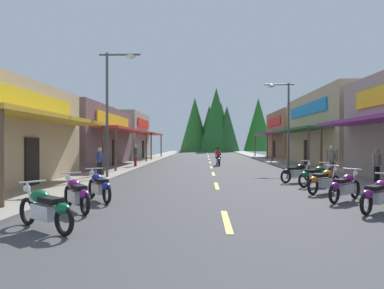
% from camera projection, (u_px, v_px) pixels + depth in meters
% --- Properties ---
extents(ground, '(10.38, 85.58, 0.10)m').
position_uv_depth(ground, '(211.00, 166.00, 28.74)').
color(ground, '#424244').
extents(sidewalk_left, '(2.52, 85.58, 0.12)m').
position_uv_depth(sidewalk_left, '(135.00, 164.00, 28.97)').
color(sidewalk_left, gray).
rests_on(sidewalk_left, ground).
extents(sidewalk_right, '(2.52, 85.58, 0.12)m').
position_uv_depth(sidewalk_right, '(288.00, 164.00, 28.50)').
color(sidewalk_right, gray).
rests_on(sidewalk_right, ground).
extents(centerline_dashes, '(0.16, 63.46, 0.01)m').
position_uv_depth(centerline_dashes, '(210.00, 162.00, 32.82)').
color(centerline_dashes, '#E0C64C').
rests_on(centerline_dashes, ground).
extents(storefront_left_middle, '(9.37, 13.02, 4.66)m').
position_uv_depth(storefront_left_middle, '(68.00, 137.00, 27.30)').
color(storefront_left_middle, brown).
rests_on(storefront_left_middle, ground).
extents(storefront_left_far, '(7.82, 9.56, 5.29)m').
position_uv_depth(storefront_left_far, '(118.00, 136.00, 40.01)').
color(storefront_left_far, gray).
rests_on(storefront_left_far, ground).
extents(storefront_right_middle, '(8.37, 13.25, 5.82)m').
position_uv_depth(storefront_right_middle, '(348.00, 130.00, 27.40)').
color(storefront_right_middle, tan).
rests_on(storefront_right_middle, ground).
extents(storefront_right_far, '(10.23, 10.18, 5.53)m').
position_uv_depth(storefront_right_far, '(310.00, 135.00, 40.23)').
color(storefront_right_far, olive).
rests_on(storefront_right_far, ground).
extents(streetlamp_left, '(2.14, 0.30, 6.55)m').
position_uv_depth(streetlamp_left, '(113.00, 97.00, 17.72)').
color(streetlamp_left, '#474C51').
rests_on(streetlamp_left, ground).
extents(streetlamp_right, '(2.14, 0.30, 6.22)m').
position_uv_depth(streetlamp_right, '(284.00, 113.00, 24.87)').
color(streetlamp_right, '#474C51').
rests_on(streetlamp_right, ground).
extents(motorcycle_parked_right_2, '(1.67, 1.50, 1.04)m').
position_uv_depth(motorcycle_parked_right_2, '(378.00, 194.00, 9.33)').
color(motorcycle_parked_right_2, black).
rests_on(motorcycle_parked_right_2, ground).
extents(motorcycle_parked_right_3, '(1.62, 1.55, 1.04)m').
position_uv_depth(motorcycle_parked_right_3, '(345.00, 186.00, 11.02)').
color(motorcycle_parked_right_3, black).
rests_on(motorcycle_parked_right_3, ground).
extents(motorcycle_parked_right_4, '(1.70, 1.45, 1.04)m').
position_uv_depth(motorcycle_parked_right_4, '(324.00, 180.00, 12.77)').
color(motorcycle_parked_right_4, black).
rests_on(motorcycle_parked_right_4, ground).
extents(motorcycle_parked_right_5, '(1.88, 1.19, 1.04)m').
position_uv_depth(motorcycle_parked_right_5, '(316.00, 175.00, 14.65)').
color(motorcycle_parked_right_5, black).
rests_on(motorcycle_parked_right_5, ground).
extents(motorcycle_parked_right_6, '(1.88, 1.19, 1.04)m').
position_uv_depth(motorcycle_parked_right_6, '(297.00, 172.00, 16.24)').
color(motorcycle_parked_right_6, black).
rests_on(motorcycle_parked_right_6, ground).
extents(motorcycle_parked_left_0, '(1.80, 1.33, 1.04)m').
position_uv_depth(motorcycle_parked_left_0, '(45.00, 208.00, 7.36)').
color(motorcycle_parked_left_0, black).
rests_on(motorcycle_parked_left_0, ground).
extents(motorcycle_parked_left_1, '(1.38, 1.76, 1.04)m').
position_uv_depth(motorcycle_parked_left_1, '(76.00, 193.00, 9.48)').
color(motorcycle_parked_left_1, black).
rests_on(motorcycle_parked_left_1, ground).
extents(motorcycle_parked_left_2, '(1.32, 1.80, 1.04)m').
position_uv_depth(motorcycle_parked_left_2, '(99.00, 186.00, 11.12)').
color(motorcycle_parked_left_2, black).
rests_on(motorcycle_parked_left_2, ground).
extents(rider_cruising_lead, '(0.61, 2.14, 1.57)m').
position_uv_depth(rider_cruising_lead, '(218.00, 158.00, 28.00)').
color(rider_cruising_lead, black).
rests_on(rider_cruising_lead, ground).
extents(pedestrian_by_shop, '(0.48, 0.42, 1.78)m').
position_uv_depth(pedestrian_by_shop, '(332.00, 159.00, 17.25)').
color(pedestrian_by_shop, black).
rests_on(pedestrian_by_shop, ground).
extents(pedestrian_browsing, '(0.38, 0.53, 1.63)m').
position_uv_depth(pedestrian_browsing, '(100.00, 160.00, 18.45)').
color(pedestrian_browsing, black).
rests_on(pedestrian_browsing, ground).
extents(pedestrian_waiting, '(0.41, 0.50, 1.72)m').
position_uv_depth(pedestrian_waiting, '(135.00, 154.00, 25.63)').
color(pedestrian_waiting, maroon).
rests_on(pedestrian_waiting, ground).
extents(pedestrian_strolling, '(0.51, 0.40, 1.63)m').
position_uv_depth(pedestrian_strolling, '(377.00, 164.00, 15.26)').
color(pedestrian_strolling, black).
rests_on(pedestrian_strolling, ground).
extents(treeline_backdrop, '(20.28, 10.88, 13.28)m').
position_uv_depth(treeline_backdrop, '(221.00, 124.00, 72.89)').
color(treeline_backdrop, '#315B23').
rests_on(treeline_backdrop, ground).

